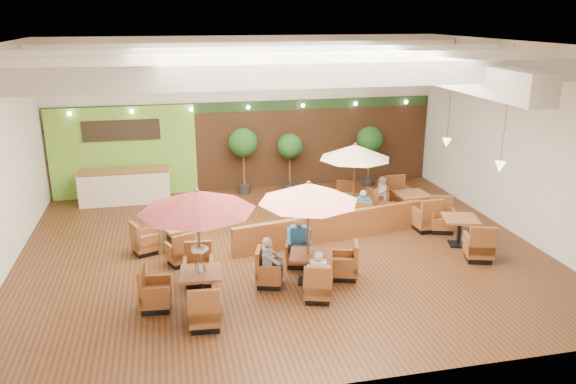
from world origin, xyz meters
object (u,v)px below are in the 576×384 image
object	(u,v)px
table_5	(402,207)
service_counter	(125,187)
diner_1	(299,238)
table_4	(459,232)
diner_3	(363,204)
topiary_0	(243,145)
booth_divider	(332,227)
table_2	(355,167)
table_3	(170,236)
diner_0	(318,270)
diner_4	(380,192)
table_1	(308,214)
diner_2	(269,257)
table_0	(195,223)
topiary_2	(370,142)
topiary_1	(290,148)

from	to	relation	value
table_5	service_counter	bearing A→B (deg)	155.34
service_counter	diner_1	size ratio (longest dim) A/B	3.48
table_4	diner_3	bearing A→B (deg)	155.62
table_4	diner_1	world-z (taller)	diner_1
service_counter	topiary_0	xyz separation A→B (m)	(4.13, 0.20, 1.20)
booth_divider	table_2	size ratio (longest dim) A/B	2.37
service_counter	table_3	size ratio (longest dim) A/B	1.16
diner_1	diner_3	bearing A→B (deg)	-126.75
table_3	diner_0	world-z (taller)	table_3
table_2	diner_4	bearing A→B (deg)	21.96
topiary_0	diner_0	size ratio (longest dim) A/B	3.14
table_1	diner_3	distance (m)	4.21
booth_divider	diner_1	size ratio (longest dim) A/B	6.95
table_1	diner_0	size ratio (longest dim) A/B	3.46
diner_2	diner_3	distance (m)	4.72
booth_divider	diner_1	bearing A→B (deg)	-144.00
table_0	topiary_0	size ratio (longest dim) A/B	1.14
topiary_0	diner_2	world-z (taller)	topiary_0
table_2	topiary_2	world-z (taller)	table_2
topiary_1	diner_2	bearing A→B (deg)	-106.25
topiary_1	diner_3	size ratio (longest dim) A/B	2.88
table_4	diner_0	distance (m)	5.22
diner_2	diner_4	bearing A→B (deg)	143.95
table_1	topiary_0	size ratio (longest dim) A/B	1.10
table_5	topiary_1	size ratio (longest dim) A/B	1.33
table_0	diner_2	bearing A→B (deg)	22.80
table_3	diner_2	world-z (taller)	table_3
diner_1	table_5	bearing A→B (deg)	-135.03
table_5	diner_4	size ratio (longest dim) A/B	3.37
table_2	topiary_0	xyz separation A→B (m)	(-3.03, 3.25, 0.11)
table_0	topiary_0	xyz separation A→B (m)	(2.15, 7.89, -0.16)
table_0	table_1	size ratio (longest dim) A/B	1.04
booth_divider	diner_4	size ratio (longest dim) A/B	7.09
table_3	table_4	xyz separation A→B (m)	(7.92, -1.29, -0.05)
table_3	topiary_2	bearing A→B (deg)	10.76
booth_divider	diner_3	xyz separation A→B (m)	(1.21, 0.83, 0.32)
topiary_2	diner_4	size ratio (longest dim) A/B	2.67
table_0	table_2	distance (m)	6.96
table_0	topiary_1	xyz separation A→B (m)	(3.85, 7.89, -0.36)
topiary_0	diner_4	world-z (taller)	topiary_0
service_counter	table_1	distance (m)	8.58
table_5	topiary_0	xyz separation A→B (m)	(-4.49, 3.76, 1.39)
table_2	table_3	xyz separation A→B (m)	(-5.74, -1.51, -1.23)
topiary_2	diner_1	distance (m)	7.73
table_4	topiary_2	bearing A→B (deg)	111.28
table_0	table_3	bearing A→B (deg)	104.91
topiary_1	diner_4	world-z (taller)	topiary_1
table_2	booth_divider	bearing A→B (deg)	-103.09
table_0	topiary_0	bearing A→B (deg)	79.53
diner_2	diner_1	bearing A→B (deg)	145.84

